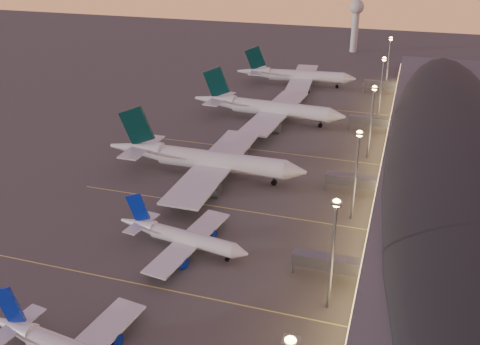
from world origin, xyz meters
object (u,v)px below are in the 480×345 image
airliner_wide_mid (267,108)px  radar_tower (356,17)px  airliner_wide_near (204,160)px  airliner_narrow_north (182,237)px  airliner_wide_far (296,76)px

airliner_wide_mid → radar_tower: (17.68, 147.72, 16.48)m
airliner_wide_near → radar_tower: (22.83, 206.18, 16.34)m
airliner_narrow_north → airliner_wide_near: 43.68m
airliner_wide_near → airliner_wide_far: size_ratio=1.11×
airliner_wide_near → radar_tower: radar_tower is taller
airliner_narrow_north → airliner_wide_mid: airliner_wide_mid is taller
airliner_wide_mid → airliner_wide_far: 57.02m
airliner_wide_near → airliner_wide_mid: 58.69m
airliner_wide_mid → radar_tower: radar_tower is taller
airliner_narrow_north → airliner_wide_mid: bearing=100.6°
airliner_wide_mid → airliner_wide_far: size_ratio=1.08×
radar_tower → airliner_wide_near: bearing=-96.3°
airliner_wide_far → radar_tower: bearing=73.7°
airliner_narrow_north → radar_tower: size_ratio=1.12×
airliner_wide_mid → airliner_wide_far: bearing=94.0°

